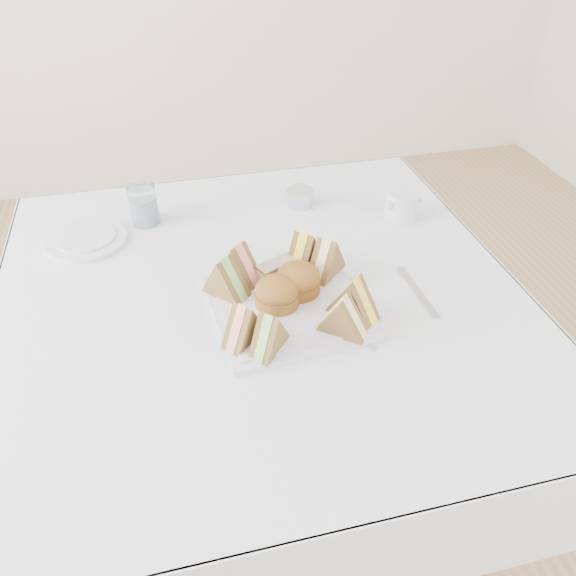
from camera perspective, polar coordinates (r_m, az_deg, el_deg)
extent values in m
plane|color=#9E7751|center=(1.67, -2.05, -20.81)|extent=(4.00, 4.00, 0.00)
cube|color=brown|center=(1.37, -2.40, -12.75)|extent=(0.90, 0.90, 0.74)
cube|color=silver|center=(1.11, -2.90, -0.42)|extent=(1.02, 1.02, 0.01)
cube|color=silver|center=(1.06, 0.00, -1.88)|extent=(0.30, 0.30, 0.01)
cylinder|color=#94582B|center=(1.03, -1.13, -0.48)|extent=(0.10, 0.10, 0.06)
cylinder|color=#94582B|center=(1.06, 1.02, 0.85)|extent=(0.12, 0.12, 0.06)
cube|color=beige|center=(1.11, -1.13, 1.84)|extent=(0.09, 0.06, 0.04)
cylinder|color=silver|center=(1.32, -19.78, 4.65)|extent=(0.23, 0.23, 0.01)
cylinder|color=white|center=(1.33, -14.47, 8.18)|extent=(0.07, 0.07, 0.09)
cylinder|color=silver|center=(1.38, 1.25, 9.09)|extent=(0.07, 0.07, 0.04)
cube|color=silver|center=(1.13, 12.99, -0.34)|extent=(0.02, 0.17, 0.00)
cube|color=silver|center=(1.05, 7.72, -3.04)|extent=(0.03, 0.17, 0.00)
cylinder|color=silver|center=(1.35, 11.42, 8.29)|extent=(0.10, 0.10, 0.07)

